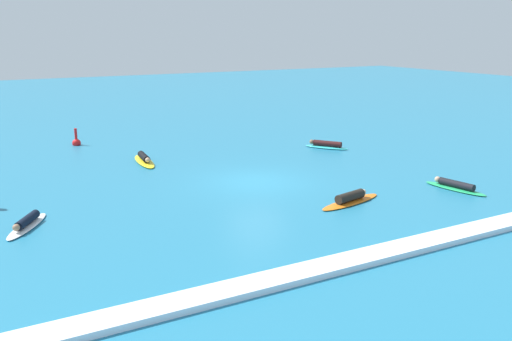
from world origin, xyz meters
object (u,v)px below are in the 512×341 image
Objects in this scene: surfer_on_orange_board at (351,199)px; marker_buoy at (76,142)px; surfer_on_yellow_board at (144,160)px; surfer_on_green_board at (455,186)px; surfer_on_white_board at (27,223)px; surfer_on_teal_board at (326,145)px.

marker_buoy reaches higher than surfer_on_orange_board.
marker_buoy is at bearing -155.35° from surfer_on_yellow_board.
surfer_on_green_board is at bearing 47.38° from surfer_on_yellow_board.
surfer_on_orange_board is 17.53m from marker_buoy.
marker_buoy is at bearing 100.20° from surfer_on_orange_board.
surfer_on_white_board is 0.80× the size of surfer_on_yellow_board.
surfer_on_teal_board is at bearing 140.42° from surfer_on_white_board.
surfer_on_orange_board is at bearing 114.40° from surfer_on_teal_board.
surfer_on_yellow_board is at bearing 32.45° from surfer_on_green_board.
surfer_on_teal_board reaches higher than surfer_on_green_board.
surfer_on_white_board reaches higher than surfer_on_green_board.
surfer_on_orange_board is 11.24m from surfer_on_yellow_board.
surfer_on_yellow_board is at bearing 169.98° from surfer_on_white_board.
surfer_on_yellow_board is at bearing -70.99° from marker_buoy.
surfer_on_green_board is at bearing -20.13° from surfer_on_orange_board.
marker_buoy is at bearing 25.61° from surfer_on_green_board.
surfer_on_teal_board is 0.76× the size of surfer_on_yellow_board.
surfer_on_green_board is at bearing 143.60° from surfer_on_teal_board.
surfer_on_orange_board is at bearing 73.30° from surfer_on_green_board.
marker_buoy is (-11.71, 16.79, 0.04)m from surfer_on_green_board.
surfer_on_green_board is (4.88, -0.63, -0.02)m from surfer_on_orange_board.
surfer_on_yellow_board reaches higher than surfer_on_white_board.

